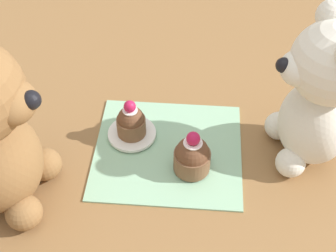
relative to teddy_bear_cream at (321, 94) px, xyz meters
name	(u,v)px	position (x,y,z in m)	size (l,w,h in m)	color
ground_plane	(168,151)	(0.01, -0.20, -0.12)	(4.00, 4.00, 0.00)	olive
knitted_placemat	(168,150)	(0.01, -0.20, -0.12)	(0.20, 0.22, 0.01)	#8EBC99
teddy_bear_cream	(321,94)	(0.00, 0.00, 0.00)	(0.13, 0.13, 0.24)	silver
cupcake_near_cream_bear	(192,156)	(0.05, -0.17, -0.09)	(0.05, 0.05, 0.07)	brown
saucer_plate	(132,134)	(-0.01, -0.26, -0.11)	(0.08, 0.08, 0.01)	white
cupcake_near_tan_bear	(131,122)	(-0.01, -0.26, -0.08)	(0.04, 0.04, 0.07)	brown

